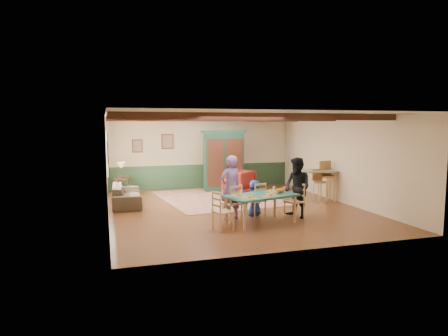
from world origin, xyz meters
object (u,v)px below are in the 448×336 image
object	(u,v)px
dining_chair_end_left	(223,211)
table_lamp	(121,170)
armoire	(223,161)
person_man	(231,188)
dining_chair_far_left	(232,203)
end_table	(122,186)
armchair	(238,182)
dining_chair_far_right	(256,199)
person_child	(254,198)
dining_chair_end_right	(294,201)
bar_stool_left	(320,186)
dining_table	(261,209)
cat	(280,190)
sofa	(127,195)
person_woman	(297,188)
bar_stool_right	(329,181)
counter_table	(316,186)

from	to	relation	value
dining_chair_end_left	table_lamp	xyz separation A→B (m)	(-2.04, 5.39, 0.42)
armoire	person_man	bearing A→B (deg)	-99.34
dining_chair_far_left	end_table	distance (m)	5.20
dining_chair_end_left	armchair	bearing A→B (deg)	-39.14
dining_chair_far_right	armchair	bearing A→B (deg)	-117.32
dining_chair_end_left	armchair	world-z (taller)	dining_chair_end_left
person_child	table_lamp	size ratio (longest dim) A/B	1.75
dining_chair_end_right	dining_chair_far_right	bearing A→B (deg)	-133.83
dining_chair_end_right	person_child	distance (m)	1.05
person_child	bar_stool_left	xyz separation A→B (m)	(2.61, 1.10, 0.04)
dining_table	dining_chair_end_left	world-z (taller)	dining_chair_end_left
dining_chair_end_right	cat	world-z (taller)	dining_chair_end_right
person_man	sofa	bearing A→B (deg)	-63.69
person_woman	bar_stool_left	size ratio (longest dim) A/B	1.52
armoire	person_woman	bearing A→B (deg)	-77.65
dining_chair_end_right	end_table	size ratio (longest dim) A/B	1.52
dining_table	bar_stool_right	world-z (taller)	bar_stool_right
dining_chair_far_left	person_child	world-z (taller)	person_child
dining_chair_end_left	person_child	world-z (taller)	person_child
dining_chair_end_left	bar_stool_left	size ratio (longest dim) A/B	0.87
bar_stool_left	sofa	bearing A→B (deg)	164.39
table_lamp	end_table	bearing A→B (deg)	0.00
dining_chair_far_left	armchair	xyz separation A→B (m)	(1.41, 3.64, -0.04)
armchair	end_table	bearing A→B (deg)	-46.52
cat	bar_stool_left	size ratio (longest dim) A/B	0.33
person_man	armoire	distance (m)	4.55
person_woman	armoire	xyz separation A→B (m)	(-0.61, 4.70, 0.32)
person_child	counter_table	xyz separation A→B (m)	(2.62, 1.37, 0.02)
dining_chair_end_right	table_lamp	xyz separation A→B (m)	(-4.16, 4.78, 0.42)
end_table	bar_stool_right	bearing A→B (deg)	-25.83
dining_table	dining_chair_end_left	distance (m)	1.11
dining_chair_end_left	end_table	xyz separation A→B (m)	(-2.04, 5.39, -0.15)
dining_chair_end_right	armoire	size ratio (longest dim) A/B	0.41
person_man	sofa	world-z (taller)	person_man
counter_table	cat	bearing A→B (deg)	-136.03
cat	armoire	bearing A→B (deg)	73.65
sofa	armchair	bearing A→B (deg)	-74.67
sofa	table_lamp	bearing A→B (deg)	4.56
dining_chair_end_left	person_woman	distance (m)	2.32
bar_stool_left	person_woman	bearing A→B (deg)	-137.44
dining_chair_end_left	armoire	world-z (taller)	armoire
cat	end_table	bearing A→B (deg)	109.62
armoire	end_table	size ratio (longest dim) A/B	3.68
dining_chair_end_right	cat	size ratio (longest dim) A/B	2.64
dining_chair_far_right	table_lamp	bearing A→B (deg)	-69.03
dining_chair_far_right	dining_chair_far_left	bearing A→B (deg)	0.00
dining_chair_far_left	table_lamp	size ratio (longest dim) A/B	1.66
dining_table	dining_chair_far_right	size ratio (longest dim) A/B	1.89
dining_chair_end_right	table_lamp	distance (m)	6.35
person_child	person_man	bearing A→B (deg)	0.00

